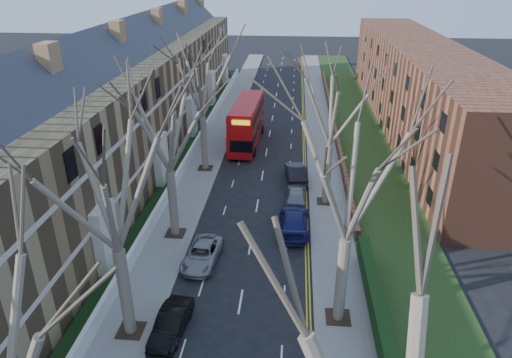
# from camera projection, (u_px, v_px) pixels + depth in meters

# --- Properties ---
(pavement_left) EXTENTS (3.00, 102.00, 0.12)m
(pavement_left) POSITION_uv_depth(u_px,v_px,m) (220.00, 131.00, 54.76)
(pavement_left) COLOR slate
(pavement_left) RESTS_ON ground
(pavement_right) EXTENTS (3.00, 102.00, 0.12)m
(pavement_right) POSITION_uv_depth(u_px,v_px,m) (320.00, 134.00, 53.84)
(pavement_right) COLOR slate
(pavement_right) RESTS_ON ground
(terrace_left) EXTENTS (9.70, 78.00, 13.60)m
(terrace_left) POSITION_uv_depth(u_px,v_px,m) (130.00, 104.00, 45.81)
(terrace_left) COLOR olive
(terrace_left) RESTS_ON ground
(flats_right) EXTENTS (13.97, 54.00, 10.00)m
(flats_right) POSITION_uv_depth(u_px,v_px,m) (418.00, 87.00, 54.44)
(flats_right) COLOR brown
(flats_right) RESTS_ON ground
(front_wall_left) EXTENTS (0.30, 78.00, 1.00)m
(front_wall_left) POSITION_uv_depth(u_px,v_px,m) (192.00, 151.00, 47.45)
(front_wall_left) COLOR white
(front_wall_left) RESTS_ON ground
(grass_verge_right) EXTENTS (6.00, 102.00, 0.06)m
(grass_verge_right) POSITION_uv_depth(u_px,v_px,m) (359.00, 135.00, 53.45)
(grass_verge_right) COLOR #1F3915
(grass_verge_right) RESTS_ON ground
(tree_left_mid) EXTENTS (10.50, 10.50, 14.71)m
(tree_left_mid) POSITION_uv_depth(u_px,v_px,m) (107.00, 174.00, 20.96)
(tree_left_mid) COLOR #6B5F4D
(tree_left_mid) RESTS_ON ground
(tree_left_far) EXTENTS (10.15, 10.15, 14.22)m
(tree_left_far) POSITION_uv_depth(u_px,v_px,m) (165.00, 116.00, 30.10)
(tree_left_far) COLOR #6B5F4D
(tree_left_far) RESTS_ON ground
(tree_left_dist) EXTENTS (10.50, 10.50, 14.71)m
(tree_left_dist) POSITION_uv_depth(u_px,v_px,m) (200.00, 72.00, 40.77)
(tree_left_dist) COLOR #6B5F4D
(tree_left_dist) RESTS_ON ground
(tree_right_mid) EXTENTS (10.50, 10.50, 14.71)m
(tree_right_mid) POSITION_uv_depth(u_px,v_px,m) (353.00, 166.00, 21.88)
(tree_right_mid) COLOR #6B5F4D
(tree_right_mid) RESTS_ON ground
(tree_right_far) EXTENTS (10.15, 10.15, 14.22)m
(tree_right_far) POSITION_uv_depth(u_px,v_px,m) (333.00, 96.00, 34.62)
(tree_right_far) COLOR #6B5F4D
(tree_right_far) RESTS_ON ground
(double_decker_bus) EXTENTS (3.21, 11.35, 4.70)m
(double_decker_bus) POSITION_uv_depth(u_px,v_px,m) (247.00, 124.00, 50.31)
(double_decker_bus) COLOR #AE0C0D
(double_decker_bus) RESTS_ON ground
(car_left_mid) EXTENTS (1.78, 4.16, 1.33)m
(car_left_mid) POSITION_uv_depth(u_px,v_px,m) (171.00, 323.00, 24.73)
(car_left_mid) COLOR black
(car_left_mid) RESTS_ON ground
(car_left_far) EXTENTS (2.52, 4.75, 1.27)m
(car_left_far) POSITION_uv_depth(u_px,v_px,m) (202.00, 254.00, 30.68)
(car_left_far) COLOR gray
(car_left_far) RESTS_ON ground
(car_right_near) EXTENTS (2.25, 5.48, 1.59)m
(car_right_near) POSITION_uv_depth(u_px,v_px,m) (294.00, 221.00, 34.29)
(car_right_near) COLOR navy
(car_right_near) RESTS_ON ground
(car_right_mid) EXTENTS (1.80, 4.30, 1.45)m
(car_right_mid) POSITION_uv_depth(u_px,v_px,m) (296.00, 195.00, 38.32)
(car_right_mid) COLOR gray
(car_right_mid) RESTS_ON ground
(car_right_far) EXTENTS (2.29, 5.03, 1.60)m
(car_right_far) POSITION_uv_depth(u_px,v_px,m) (296.00, 173.00, 42.13)
(car_right_far) COLOR black
(car_right_far) RESTS_ON ground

